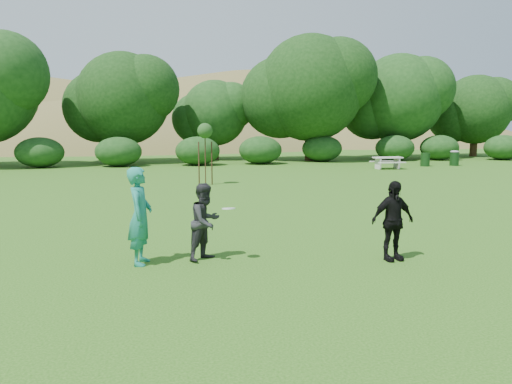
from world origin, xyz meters
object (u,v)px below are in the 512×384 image
Objects in this scene: player_black at (393,221)px; picnic_table at (388,161)px; trash_can_near at (425,160)px; player_grey at (205,222)px; player_teal at (140,216)px; sapling at (205,133)px; trash_can_lidded at (454,158)px.

player_black is 0.91× the size of picnic_table.
trash_can_near is 0.50× the size of picnic_table.
picnic_table is (13.91, 18.85, -0.28)m from player_grey.
player_black is 25.15m from trash_can_near.
player_black reaches higher than player_grey.
player_teal is 1.32m from player_grey.
trash_can_near is at bearing 24.72° from sapling.
trash_can_near is at bearing 49.93° from player_black.
player_black is at bearing -122.92° from trash_can_near.
sapling is at bearing -155.28° from trash_can_near.
trash_can_lidded is at bearing 45.88° from player_black.
picnic_table is 5.84m from trash_can_lidded.
sapling is at bearing -158.05° from trash_can_lidded.
trash_can_near is at bearing 8.10° from player_grey.
player_teal is 5.09m from player_black.
player_teal reaches higher than trash_can_lidded.
sapling reaches higher than player_grey.
trash_can_lidded is (5.69, 1.35, 0.02)m from picnic_table.
sapling is 13.77m from picnic_table.
player_teal is at bearing -102.65° from sapling.
sapling reaches higher than player_teal.
trash_can_near is at bearing -31.31° from player_teal.
player_black is 26.40m from trash_can_lidded.
trash_can_lidded is (15.88, 21.09, -0.28)m from player_black.
player_grey reaches higher than trash_can_near.
trash_can_near is (17.38, 20.21, -0.34)m from player_grey.
trash_can_lidded is (2.21, -0.02, 0.09)m from trash_can_near.
player_grey reaches higher than trash_can_lidded.
player_grey is 0.97× the size of player_black.
trash_can_lidded is (19.59, 20.19, -0.25)m from player_grey.
player_teal is 13.39m from sapling.
player_black is at bearing -117.30° from picnic_table.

